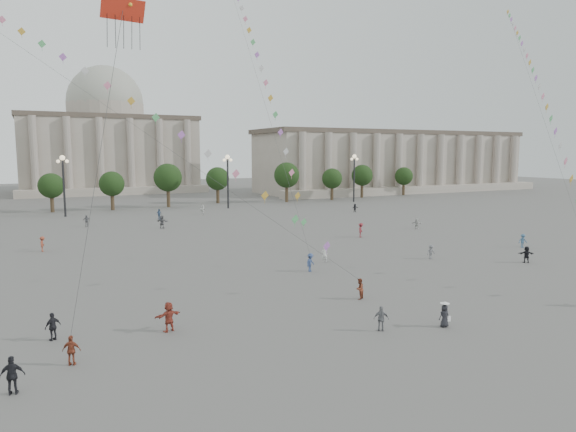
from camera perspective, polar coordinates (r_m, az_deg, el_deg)
name	(u,v)px	position (r m, az deg, el deg)	size (l,w,h in m)	color
ground	(375,323)	(35.04, 9.69, -11.62)	(360.00, 360.00, 0.00)	#565451
hall_east	(395,162)	(153.38, 11.76, 5.95)	(84.00, 26.22, 17.20)	gray
hall_central	(107,141)	(157.19, -19.43, 7.84)	(48.30, 34.30, 35.50)	gray
tree_row	(143,181)	(106.70, -15.79, 3.74)	(137.12, 5.12, 8.00)	#392A1C
lamp_post_mid_west	(63,174)	(96.89, -23.70, 4.26)	(2.00, 0.90, 10.65)	#262628
lamp_post_mid_east	(228,171)	(102.82, -6.72, 4.94)	(2.00, 0.90, 10.65)	#262628
lamp_post_far_east	(354,169)	(116.43, 7.37, 5.18)	(2.00, 0.90, 10.65)	#262628
person_crowd_0	(159,214)	(88.27, -14.13, 0.20)	(1.03, 0.43, 1.76)	#344E75
person_crowd_3	(526,254)	(57.65, 24.97, -3.90)	(1.57, 0.50, 1.69)	black
person_crowd_4	(203,210)	(93.40, -9.47, 0.70)	(1.65, 0.53, 1.78)	white
person_crowd_6	(431,252)	(56.12, 15.61, -3.85)	(0.99, 0.57, 1.53)	slate
person_crowd_7	(417,224)	(77.40, 14.10, -0.83)	(1.43, 0.45, 1.54)	silver
person_crowd_8	(361,230)	(68.36, 8.10, -1.57)	(1.23, 0.71, 1.90)	maroon
person_crowd_9	(355,208)	(96.86, 7.45, 0.89)	(1.44, 0.46, 1.56)	black
person_crowd_12	(162,222)	(77.85, -13.83, -0.64)	(1.78, 0.57, 1.92)	#5F5E63
person_crowd_13	(325,254)	(52.59, 4.08, -4.27)	(0.60, 0.40, 1.65)	silver
person_crowd_14	(523,241)	(66.53, 24.63, -2.51)	(1.04, 0.60, 1.61)	#385E80
person_crowd_16	(87,221)	(82.99, -21.48, -0.50)	(1.05, 0.44, 1.80)	slate
person_crowd_17	(43,244)	(64.37, -25.60, -2.82)	(1.12, 0.64, 1.73)	#963E29
tourist_0	(72,350)	(30.18, -22.92, -13.59)	(0.95, 0.40, 1.62)	brown
tourist_1	(12,375)	(27.97, -28.29, -15.32)	(1.08, 0.45, 1.84)	black
tourist_2	(169,317)	(33.59, -13.11, -10.84)	(1.76, 0.56, 1.89)	#9D3A2B
tourist_3	(381,319)	(33.36, 10.32, -11.16)	(0.94, 0.39, 1.60)	slate
tourist_4	(53,327)	(34.32, -24.66, -11.10)	(1.00, 0.41, 1.70)	black
kite_flyer_0	(360,289)	(39.96, 7.95, -8.02)	(0.79, 0.61, 1.62)	brown
kite_flyer_1	(310,262)	(48.50, 2.51, -5.18)	(1.12, 0.65, 1.74)	navy
hat_person	(445,315)	(35.04, 17.00, -10.45)	(0.75, 0.60, 1.69)	black
dragon_kite	(123,26)	(28.84, -17.88, 19.41)	(2.74, 0.85, 17.40)	red
kite_train_west	(54,57)	(56.37, -24.60, 15.77)	(36.48, 43.94, 68.05)	#3F3F3F
kite_train_mid	(246,25)	(69.92, -4.74, 20.35)	(5.19, 40.45, 62.58)	#3F3F3F
kite_train_east	(534,79)	(72.54, 25.68, 13.58)	(37.37, 41.30, 66.54)	#3F3F3F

